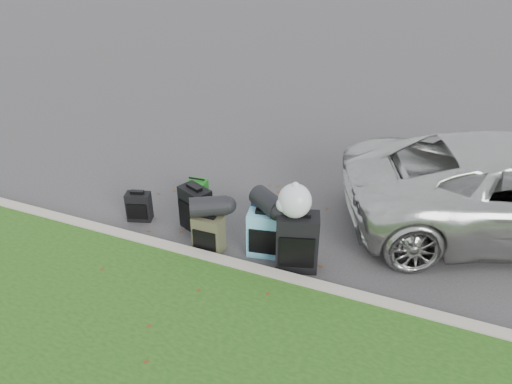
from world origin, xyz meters
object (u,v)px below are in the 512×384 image
at_px(suitcase_large_black_left, 196,209).
at_px(tote_navy, 263,206).
at_px(suitcase_teal, 265,234).
at_px(suitcase_large_black_right, 297,242).
at_px(suitcase_olive, 209,234).
at_px(suitcase_small_black, 139,207).
at_px(tote_green, 198,190).

bearing_deg(suitcase_large_black_left, tote_navy, 64.60).
xyz_separation_m(suitcase_teal, suitcase_large_black_right, (0.51, -0.12, 0.08)).
height_order(suitcase_olive, suitcase_teal, suitcase_teal).
bearing_deg(suitcase_teal, suitcase_small_black, 166.88).
distance_m(suitcase_large_black_left, tote_navy, 1.09).
relative_size(suitcase_olive, tote_navy, 1.71).
distance_m(suitcase_large_black_right, tote_navy, 1.40).
height_order(suitcase_large_black_left, suitcase_olive, suitcase_large_black_left).
bearing_deg(tote_navy, suitcase_teal, -53.92).
distance_m(suitcase_olive, tote_navy, 1.22).
relative_size(tote_green, tote_navy, 1.05).
distance_m(suitcase_olive, tote_green, 1.47).
height_order(suitcase_large_black_left, suitcase_large_black_right, suitcase_large_black_right).
bearing_deg(tote_green, suitcase_olive, -60.25).
distance_m(suitcase_olive, suitcase_teal, 0.79).
bearing_deg(suitcase_large_black_right, suitcase_small_black, 158.56).
distance_m(suitcase_large_black_left, tote_green, 0.87).
bearing_deg(suitcase_small_black, suitcase_teal, -19.94).
xyz_separation_m(suitcase_olive, tote_navy, (0.36, 1.16, -0.12)).
bearing_deg(tote_green, tote_navy, -7.04).
bearing_deg(suitcase_large_black_right, suitcase_large_black_left, 152.07).
height_order(suitcase_small_black, tote_green, suitcase_small_black).
distance_m(suitcase_small_black, suitcase_large_black_right, 2.64).
xyz_separation_m(suitcase_small_black, suitcase_large_black_left, (0.93, 0.13, 0.11)).
distance_m(suitcase_small_black, suitcase_teal, 2.12).
xyz_separation_m(suitcase_large_black_left, suitcase_teal, (1.19, -0.20, -0.01)).
xyz_separation_m(suitcase_olive, suitcase_large_black_right, (1.26, 0.12, 0.13)).
height_order(suitcase_small_black, tote_navy, suitcase_small_black).
relative_size(suitcase_large_black_right, tote_navy, 2.50).
height_order(tote_green, tote_navy, tote_green).
relative_size(suitcase_large_black_left, suitcase_teal, 1.02).
xyz_separation_m(suitcase_olive, suitcase_teal, (0.75, 0.24, 0.05)).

